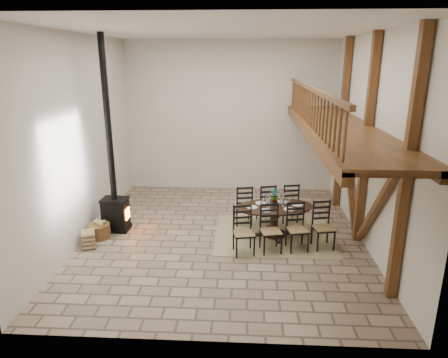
# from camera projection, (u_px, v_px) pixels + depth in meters

# --- Properties ---
(ground) EXTENTS (8.00, 8.00, 0.00)m
(ground) POSITION_uv_depth(u_px,v_px,m) (223.00, 236.00, 10.31)
(ground) COLOR tan
(ground) RESTS_ON ground
(room_shell) EXTENTS (7.02, 8.02, 5.01)m
(room_shell) POSITION_uv_depth(u_px,v_px,m) (274.00, 120.00, 9.37)
(room_shell) COLOR silver
(room_shell) RESTS_ON ground
(rug) EXTENTS (3.00, 2.50, 0.02)m
(rug) POSITION_uv_depth(u_px,v_px,m) (274.00, 235.00, 10.36)
(rug) COLOR tan
(rug) RESTS_ON ground
(dining_table) EXTENTS (2.49, 2.56, 1.26)m
(dining_table) POSITION_uv_depth(u_px,v_px,m) (275.00, 222.00, 10.15)
(dining_table) COLOR black
(dining_table) RESTS_ON ground
(wood_stove) EXTENTS (0.70, 0.55, 5.00)m
(wood_stove) POSITION_uv_depth(u_px,v_px,m) (114.00, 190.00, 10.38)
(wood_stove) COLOR black
(wood_stove) RESTS_ON ground
(log_basket) EXTENTS (0.56, 0.56, 0.46)m
(log_basket) POSITION_uv_depth(u_px,v_px,m) (99.00, 230.00, 10.18)
(log_basket) COLOR brown
(log_basket) RESTS_ON ground
(log_stack) EXTENTS (0.44, 0.50, 0.41)m
(log_stack) POSITION_uv_depth(u_px,v_px,m) (89.00, 239.00, 9.67)
(log_stack) COLOR #997A55
(log_stack) RESTS_ON ground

